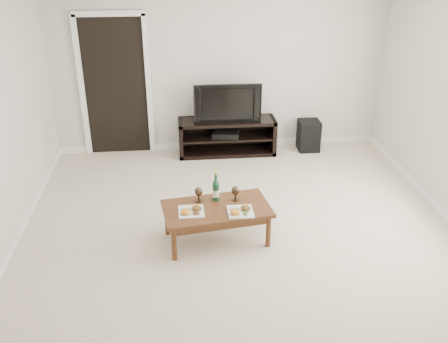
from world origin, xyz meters
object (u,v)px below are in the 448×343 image
at_px(media_console, 227,137).
at_px(television, 227,101).
at_px(coffee_table, 217,224).
at_px(subwoofer, 309,135).

height_order(media_console, television, television).
xyz_separation_m(television, coffee_table, (-0.37, -2.40, -0.63)).
bearing_deg(subwoofer, coffee_table, -123.48).
xyz_separation_m(media_console, subwoofer, (1.29, 0.01, -0.04)).
relative_size(subwoofer, coffee_table, 0.42).
relative_size(media_console, coffee_table, 1.28).
relative_size(media_console, television, 1.48).
relative_size(media_console, subwoofer, 3.08).
distance_m(television, subwoofer, 1.42).
height_order(television, subwoofer, television).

